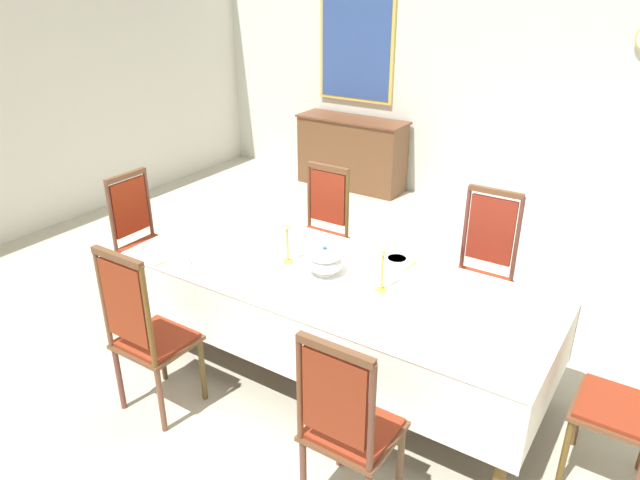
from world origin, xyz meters
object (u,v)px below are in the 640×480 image
at_px(spoon_secondary, 413,264).
at_px(framed_painting, 356,48).
at_px(chair_south_b, 347,424).
at_px(bowl_near_right, 397,260).
at_px(chair_south_a, 146,332).
at_px(dining_table, 332,285).
at_px(soup_tureen, 325,261).
at_px(bowl_near_left, 179,263).
at_px(chair_head_west, 144,238).
at_px(spoon_primary, 171,259).
at_px(candlestick_west, 287,242).
at_px(sideboard, 352,153).
at_px(candlestick_east, 382,269).
at_px(chair_north_a, 320,229).
at_px(chair_head_east, 637,395).
at_px(chair_north_b, 481,268).

height_order(spoon_secondary, framed_painting, framed_painting).
height_order(chair_south_b, bowl_near_right, chair_south_b).
relative_size(chair_south_a, framed_painting, 0.89).
relative_size(dining_table, soup_tureen, 11.88).
xyz_separation_m(chair_south_a, bowl_near_left, (-0.23, 0.52, 0.19)).
relative_size(chair_head_west, spoon_primary, 6.36).
height_order(candlestick_west, sideboard, candlestick_west).
bearing_deg(bowl_near_left, framed_painting, 103.96).
relative_size(candlestick_east, spoon_primary, 2.18).
xyz_separation_m(dining_table, sideboard, (-1.88, 3.46, -0.24)).
relative_size(chair_north_a, sideboard, 0.77).
relative_size(chair_south_a, chair_head_west, 1.05).
relative_size(candlestick_west, candlestick_east, 1.00).
distance_m(chair_head_east, spoon_primary, 2.96).
bearing_deg(chair_north_b, bowl_near_right, 52.09).
relative_size(soup_tureen, candlestick_west, 0.64).
bearing_deg(soup_tureen, spoon_secondary, 45.47).
bearing_deg(spoon_secondary, chair_north_b, 62.37).
distance_m(chair_head_west, spoon_secondary, 2.28).
bearing_deg(bowl_near_right, chair_head_east, -14.67).
bearing_deg(chair_head_west, spoon_secondary, 101.26).
distance_m(chair_south_a, chair_head_east, 2.77).
height_order(candlestick_west, spoon_primary, candlestick_west).
bearing_deg(spoon_primary, framed_painting, 115.26).
bearing_deg(candlestick_east, chair_north_a, 138.62).
relative_size(sideboard, framed_painting, 1.09).
height_order(chair_north_b, candlestick_east, chair_north_b).
relative_size(chair_north_a, chair_head_east, 0.90).
bearing_deg(chair_south_a, bowl_near_left, 113.57).
xyz_separation_m(bowl_near_left, bowl_near_right, (1.23, 0.86, -0.00)).
relative_size(dining_table, sideboard, 2.01).
distance_m(soup_tureen, framed_painting, 4.28).
relative_size(soup_tureen, spoon_primary, 1.39).
xyz_separation_m(spoon_primary, framed_painting, (-0.93, 4.14, 0.96)).
bearing_deg(spoon_secondary, framed_painting, 129.66).
height_order(soup_tureen, bowl_near_right, soup_tureen).
height_order(chair_south_b, framed_painting, framed_painting).
height_order(soup_tureen, candlestick_west, candlestick_west).
height_order(spoon_primary, sideboard, sideboard).
relative_size(candlestick_west, bowl_near_left, 2.41).
height_order(chair_head_west, bowl_near_left, chair_head_west).
relative_size(chair_south_b, chair_head_west, 1.00).
height_order(dining_table, bowl_near_right, bowl_near_right).
bearing_deg(chair_head_west, bowl_near_left, 63.33).
bearing_deg(framed_painting, candlestick_east, -57.57).
bearing_deg(chair_head_east, framed_painting, 46.05).
height_order(chair_south_b, candlestick_west, candlestick_west).
distance_m(chair_north_b, spoon_primary, 2.25).
bearing_deg(candlestick_east, chair_south_a, -138.51).
relative_size(chair_south_b, candlestick_west, 2.91).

